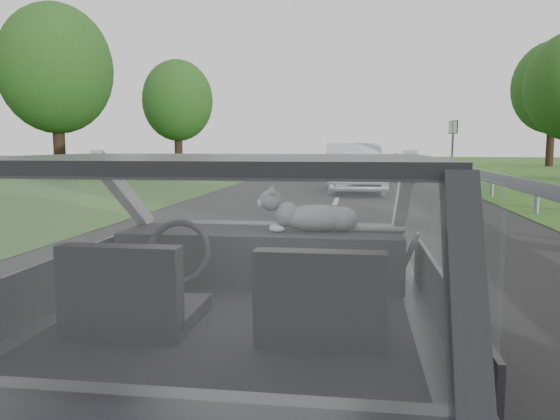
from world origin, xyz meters
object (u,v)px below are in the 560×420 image
(cat, at_px, (318,216))
(other_car, at_px, (353,167))
(highway_sign, at_px, (452,148))
(subject_car, at_px, (239,309))

(cat, bearing_deg, other_car, 82.12)
(cat, relative_size, other_car, 0.13)
(highway_sign, bearing_deg, other_car, -127.82)
(subject_car, height_order, highway_sign, highway_sign)
(cat, bearing_deg, highway_sign, 71.44)
(cat, relative_size, highway_sign, 0.22)
(subject_car, xyz_separation_m, cat, (0.32, 0.64, 0.36))
(subject_car, bearing_deg, other_car, 88.45)
(other_car, height_order, highway_sign, highway_sign)
(other_car, bearing_deg, highway_sign, 60.34)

